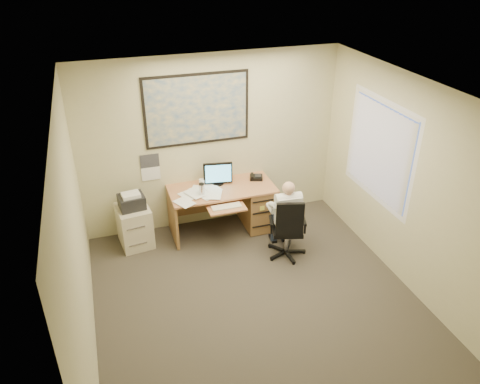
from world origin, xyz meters
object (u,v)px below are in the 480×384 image
object	(u,v)px
filing_cabinet	(134,222)
desk	(242,202)
office_chair	(289,239)
person	(287,219)

from	to	relation	value
filing_cabinet	desk	bearing A→B (deg)	-7.64
filing_cabinet	office_chair	size ratio (longest dim) A/B	0.90
person	filing_cabinet	bearing A→B (deg)	161.14
filing_cabinet	person	size ratio (longest dim) A/B	0.75
filing_cabinet	person	world-z (taller)	person
office_chair	person	world-z (taller)	person
filing_cabinet	person	bearing A→B (deg)	-31.04
desk	office_chair	size ratio (longest dim) A/B	1.65
desk	office_chair	bearing A→B (deg)	-68.32
office_chair	filing_cabinet	bearing A→B (deg)	170.73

